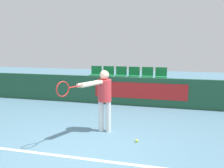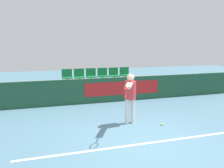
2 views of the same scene
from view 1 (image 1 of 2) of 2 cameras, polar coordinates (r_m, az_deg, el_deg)
The scene contains 19 objects.
ground_plane at distance 4.64m, azimuth -7.73°, elevation -17.59°, with size 30.00×30.00×0.00m, color slate.
court_baseline at distance 4.49m, azimuth -8.62°, elevation -18.58°, with size 6.15×0.08×0.01m.
barrier_wall at distance 7.94m, azimuth 2.11°, elevation -1.78°, with size 12.34×0.14×1.03m.
bleacher_tier_front at distance 8.58m, azimuth 2.76°, elevation -3.22°, with size 11.94×0.99×0.35m.
bleacher_tier_middle at distance 9.50m, azimuth 3.87°, elevation -0.84°, with size 11.94×0.99×0.70m.
stadium_chair_0 at distance 8.98m, azimuth -6.10°, elevation -0.09°, with size 0.48×0.39×0.53m.
stadium_chair_1 at distance 8.80m, azimuth -2.58°, elevation -0.24°, with size 0.48×0.39×0.53m.
stadium_chair_2 at distance 8.67m, azimuth 1.07°, elevation -0.40°, with size 0.48×0.39×0.53m.
stadium_chair_3 at distance 8.57m, azimuth 4.81°, elevation -0.56°, with size 0.48×0.39×0.53m.
stadium_chair_4 at distance 8.50m, azimuth 8.63°, elevation -0.72°, with size 0.48×0.39×0.53m.
stadium_chair_5 at distance 8.48m, azimuth 12.49°, elevation -0.87°, with size 0.48×0.39×0.53m.
stadium_chair_6 at distance 9.86m, azimuth -4.23°, elevation 2.92°, with size 0.48×0.39×0.53m.
stadium_chair_7 at distance 9.70m, azimuth -0.99°, elevation 2.83°, with size 0.48×0.39×0.53m.
stadium_chair_8 at distance 9.58m, azimuth 2.34°, elevation 2.73°, with size 0.48×0.39×0.53m.
stadium_chair_9 at distance 9.49m, azimuth 5.74°, elevation 2.61°, with size 0.48×0.39×0.53m.
stadium_chair_10 at distance 9.43m, azimuth 9.19°, elevation 2.49°, with size 0.48×0.39×0.53m.
stadium_chair_11 at distance 9.41m, azimuth 12.68°, elevation 2.35°, with size 0.48×0.39×0.53m.
tennis_player at distance 5.33m, azimuth -2.50°, elevation -2.75°, with size 0.81×1.45×1.55m.
tennis_ball at distance 5.10m, azimuth 6.48°, elevation -14.49°, with size 0.07×0.07×0.07m.
Camera 1 is at (1.51, -3.82, 2.15)m, focal length 35.00 mm.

